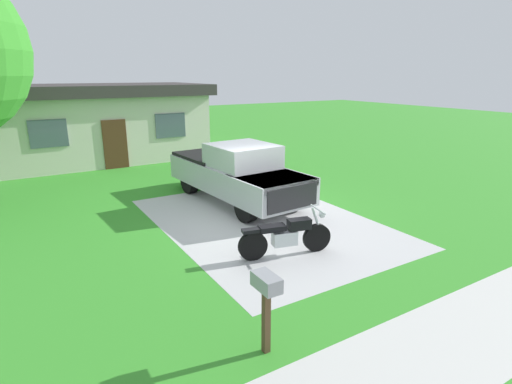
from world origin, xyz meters
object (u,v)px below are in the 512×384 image
object	(u,v)px
mailbox	(266,293)
neighbor_house	(101,121)
motorcycle	(286,236)
pickup_truck	(235,172)

from	to	relation	value
mailbox	neighbor_house	size ratio (longest dim) A/B	0.13
neighbor_house	motorcycle	bearing A→B (deg)	-85.19
pickup_truck	mailbox	distance (m)	7.57
motorcycle	pickup_truck	distance (m)	4.41
pickup_truck	neighbor_house	distance (m)	9.64
mailbox	neighbor_house	xyz separation A→B (m)	(1.05, 16.21, 0.81)
motorcycle	neighbor_house	distance (m)	13.74
motorcycle	neighbor_house	bearing A→B (deg)	94.81
motorcycle	neighbor_house	xyz separation A→B (m)	(-1.15, 13.62, 1.32)
pickup_truck	neighbor_house	bearing A→B (deg)	102.99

